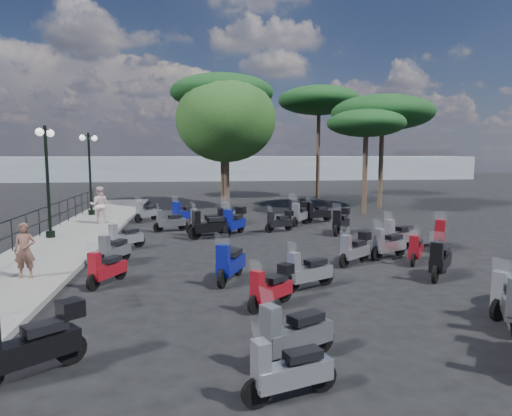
{
  "coord_description": "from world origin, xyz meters",
  "views": [
    {
      "loc": [
        -1.5,
        -15.47,
        3.47
      ],
      "look_at": [
        0.9,
        3.16,
        1.2
      ],
      "focal_mm": 32.0,
      "sensor_mm": 36.0,
      "label": 1
    }
  ],
  "objects": [
    {
      "name": "scooter_8",
      "position": [
        -0.66,
        -3.46,
        0.5
      ],
      "size": [
        0.93,
        1.68,
        1.43
      ],
      "rotation": [
        0.0,
        0.0,
        2.72
      ],
      "color": "black",
      "rests_on": "ground"
    },
    {
      "name": "scooter_24",
      "position": [
        4.74,
        -7.35,
        0.5
      ],
      "size": [
        1.05,
        1.61,
        1.43
      ],
      "rotation": [
        0.0,
        0.0,
        2.61
      ],
      "color": "black",
      "rests_on": "ground"
    },
    {
      "name": "scooter_11",
      "position": [
        -2.18,
        6.94,
        0.51
      ],
      "size": [
        1.29,
        1.45,
        1.46
      ],
      "rotation": [
        0.0,
        0.0,
        2.42
      ],
      "color": "black",
      "rests_on": "ground"
    },
    {
      "name": "scooter_17",
      "position": [
        3.61,
        7.52,
        0.55
      ],
      "size": [
        1.17,
        1.6,
        1.45
      ],
      "rotation": [
        0.0,
        0.0,
        2.55
      ],
      "color": "black",
      "rests_on": "ground"
    },
    {
      "name": "scooter_28",
      "position": [
        4.6,
        3.27,
        0.53
      ],
      "size": [
        1.15,
        1.53,
        1.4
      ],
      "rotation": [
        0.0,
        0.0,
        2.54
      ],
      "color": "black",
      "rests_on": "ground"
    },
    {
      "name": "scooter_25",
      "position": [
        5.16,
        -3.83,
        0.49
      ],
      "size": [
        1.21,
        1.43,
        1.4
      ],
      "rotation": [
        0.0,
        0.0,
        2.45
      ],
      "color": "black",
      "rests_on": "ground"
    },
    {
      "name": "scooter_14",
      "position": [
        3.34,
        -2.02,
        0.48
      ],
      "size": [
        1.33,
        1.12,
        1.27
      ],
      "rotation": [
        0.0,
        0.0,
        2.25
      ],
      "color": "black",
      "rests_on": "ground"
    },
    {
      "name": "scooter_3",
      "position": [
        -4.13,
        1.14,
        0.44
      ],
      "size": [
        1.26,
        1.1,
        1.26
      ],
      "rotation": [
        0.0,
        0.0,
        2.28
      ],
      "color": "black",
      "rests_on": "ground"
    },
    {
      "name": "pedestrian_far",
      "position": [
        -6.14,
        6.79,
        1.02
      ],
      "size": [
        0.9,
        0.73,
        1.75
      ],
      "primitive_type": "imported",
      "rotation": [
        0.0,
        0.0,
        3.22
      ],
      "color": "beige",
      "rests_on": "sidewalk"
    },
    {
      "name": "scooter_9",
      "position": [
        -1.08,
        3.71,
        0.55
      ],
      "size": [
        1.82,
        0.74,
        1.47
      ],
      "rotation": [
        0.0,
        0.0,
        1.81
      ],
      "color": "black",
      "rests_on": "ground"
    },
    {
      "name": "pine_1",
      "position": [
        9.92,
        11.94,
        5.93
      ],
      "size": [
        6.32,
        6.32,
        7.05
      ],
      "color": "#38281E",
      "rests_on": "ground"
    },
    {
      "name": "railing",
      "position": [
        -7.8,
        2.8,
        0.9
      ],
      "size": [
        0.04,
        26.04,
        1.1
      ],
      "color": "black",
      "rests_on": "sidewalk"
    },
    {
      "name": "scooter_0",
      "position": [
        -4.08,
        -8.35,
        0.54
      ],
      "size": [
        1.48,
        1.3,
        1.43
      ],
      "rotation": [
        0.0,
        0.0,
        2.27
      ],
      "color": "black",
      "rests_on": "ground"
    },
    {
      "name": "scooter_7",
      "position": [
        1.27,
        -4.39,
        0.45
      ],
      "size": [
        1.49,
        0.89,
        1.29
      ],
      "rotation": [
        0.0,
        0.0,
        2.04
      ],
      "color": "black",
      "rests_on": "ground"
    },
    {
      "name": "pine_3",
      "position": [
        7.9,
        9.32,
        5.09
      ],
      "size": [
        4.39,
        4.39,
        5.89
      ],
      "color": "#38281E",
      "rests_on": "ground"
    },
    {
      "name": "scooter_15",
      "position": [
        0.03,
        3.63,
        0.56
      ],
      "size": [
        1.12,
        1.67,
        1.48
      ],
      "rotation": [
        0.0,
        0.0,
        2.61
      ],
      "color": "black",
      "rests_on": "ground"
    },
    {
      "name": "sidewalk",
      "position": [
        -6.5,
        3.0,
        0.07
      ],
      "size": [
        3.0,
        30.0,
        0.15
      ],
      "primitive_type": "cube",
      "color": "slate",
      "rests_on": "ground"
    },
    {
      "name": "scooter_27",
      "position": [
        7.17,
        -0.18,
        0.51
      ],
      "size": [
        1.04,
        1.67,
        1.46
      ],
      "rotation": [
        0.0,
        0.0,
        2.64
      ],
      "color": "black",
      "rests_on": "ground"
    },
    {
      "name": "scooter_26",
      "position": [
        5.32,
        -2.09,
        0.42
      ],
      "size": [
        0.96,
        1.31,
        1.21
      ],
      "rotation": [
        0.0,
        0.0,
        2.54
      ],
      "color": "black",
      "rests_on": "ground"
    },
    {
      "name": "pine_2",
      "position": [
        0.15,
        14.43,
        7.3
      ],
      "size": [
        6.64,
        6.64,
        8.48
      ],
      "color": "#38281E",
      "rests_on": "ground"
    },
    {
      "name": "lamp_post_1",
      "position": [
        -7.3,
        3.2,
        2.65
      ],
      "size": [
        0.39,
        1.29,
        4.38
      ],
      "rotation": [
        0.0,
        0.0,
        -0.08
      ],
      "color": "black",
      "rests_on": "sidewalk"
    },
    {
      "name": "woman",
      "position": [
        -6.08,
        -2.91,
        0.9
      ],
      "size": [
        0.55,
        0.36,
        1.49
      ],
      "primitive_type": "imported",
      "rotation": [
        0.0,
        0.0,
        0.01
      ],
      "color": "brown",
      "rests_on": "sidewalk"
    },
    {
      "name": "scooter_13",
      "position": [
        0.11,
        -5.63,
        0.45
      ],
      "size": [
        1.21,
        1.11,
        1.2
      ],
      "rotation": [
        0.0,
        0.0,
        2.3
      ],
      "color": "black",
      "rests_on": "ground"
    },
    {
      "name": "scooter_12",
      "position": [
        0.04,
        -8.38,
        0.47
      ],
      "size": [
        1.56,
        0.97,
        1.37
      ],
      "rotation": [
        0.0,
        0.0,
        2.07
      ],
      "color": "black",
      "rests_on": "ground"
    },
    {
      "name": "scooter_20",
      "position": [
        4.72,
        -1.37,
        0.46
      ],
      "size": [
        1.53,
        0.94,
        1.34
      ],
      "rotation": [
        0.0,
        0.0,
        2.06
      ],
      "color": "black",
      "rests_on": "ground"
    },
    {
      "name": "scooter_1",
      "position": [
        -3.92,
        -3.36,
        0.43
      ],
      "size": [
        0.86,
        1.41,
        1.23
      ],
      "rotation": [
        0.0,
        0.0,
        2.66
      ],
      "color": "black",
      "rests_on": "ground"
    },
    {
      "name": "scooter_16",
      "position": [
        0.02,
        6.52,
        0.51
      ],
      "size": [
        0.99,
        1.71,
        1.47
      ],
      "rotation": [
        0.0,
        0.0,
        2.69
      ],
      "color": "black",
      "rests_on": "ground"
    },
    {
      "name": "lamp_post_2",
      "position": [
        -7.21,
        9.93,
        2.65
      ],
      "size": [
        0.72,
        1.2,
        4.39
      ],
      "rotation": [
        0.0,
        0.0,
        -0.43
      ],
      "color": "black",
      "rests_on": "sidewalk"
    },
    {
      "name": "ground",
      "position": [
        0.0,
        0.0,
        0.0
      ],
      "size": [
        120.0,
        120.0,
        0.0
      ],
      "primitive_type": "plane",
      "color": "black",
      "rests_on": "ground"
    },
    {
      "name": "scooter_23",
      "position": [
        3.39,
        5.89,
        0.54
      ],
      "size": [
        1.13,
        1.57,
        1.42
      ],
      "rotation": [
        0.0,
        0.0,
        2.56
      ],
      "color": "black",
      "rests_on": "ground"
    },
    {
      "name": "pine_0",
      "position": [
        7.76,
        18.96,
        7.42
      ],
      "size": [
        6.26,
        6.26,
        8.54
      ],
      "color": "#38281E",
      "rests_on": "ground"
    },
    {
      "name": "broadleaf_tree",
      "position": [
        0.32,
        13.11,
        5.51
      ],
      "size": [
        6.2,
        6.2,
        8.16
      ],
      "color": "#38281E",
      "rests_on": "ground"
    },
    {
      "name": "scooter_29",
      "position": [
        4.5,
        6.63,
        0.51
      ],
      "size": [
        1.6,
        0.86,
        1.34
      ],
      "rotation": [
        0.0,
        0.0,
        1.96
      ],
      "color": "black",
      "rests_on": "ground"
    },
    {
      "name": "scooter_21",
      "position": [
        5.67,
        -0.09,
        0.5
      ],
      "size": [
        1.68,
        0.95,
        1.44
      ],
      "rotation": [
        0.0,
        0.0,
        2.01
      ],
      "color": "black",
      "rests_on": "ground"
    },
    {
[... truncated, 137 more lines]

